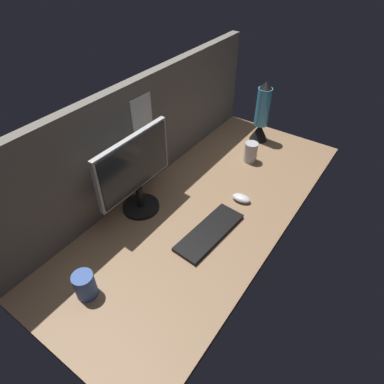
# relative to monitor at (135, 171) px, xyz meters

# --- Properties ---
(ground_plane) EXTENTS (1.80, 0.80, 0.03)m
(ground_plane) POSITION_rel_monitor_xyz_m (0.20, -0.25, -0.24)
(ground_plane) COLOR #8C6B4C
(cubicle_wall_back) EXTENTS (1.80, 0.06, 0.56)m
(cubicle_wall_back) POSITION_rel_monitor_xyz_m (0.20, 0.12, 0.06)
(cubicle_wall_back) COLOR slate
(cubicle_wall_back) RESTS_ON ground_plane
(monitor) EXTENTS (0.44, 0.18, 0.40)m
(monitor) POSITION_rel_monitor_xyz_m (0.00, 0.00, 0.00)
(monitor) COLOR black
(monitor) RESTS_ON ground_plane
(keyboard) EXTENTS (0.38, 0.16, 0.02)m
(keyboard) POSITION_rel_monitor_xyz_m (0.05, -0.38, -0.21)
(keyboard) COLOR black
(keyboard) RESTS_ON ground_plane
(mouse) EXTENTS (0.06, 0.10, 0.03)m
(mouse) POSITION_rel_monitor_xyz_m (0.33, -0.39, -0.21)
(mouse) COLOR silver
(mouse) RESTS_ON ground_plane
(mug_steel) EXTENTS (0.08, 0.08, 0.12)m
(mug_steel) POSITION_rel_monitor_xyz_m (0.67, -0.26, -0.16)
(mug_steel) COLOR #B2B2B7
(mug_steel) RESTS_ON ground_plane
(mug_ceramic_blue) EXTENTS (0.08, 0.08, 0.11)m
(mug_ceramic_blue) POSITION_rel_monitor_xyz_m (-0.48, -0.16, -0.17)
(mug_ceramic_blue) COLOR #38569E
(mug_ceramic_blue) RESTS_ON ground_plane
(lava_lamp) EXTENTS (0.12, 0.12, 0.38)m
(lava_lamp) POSITION_rel_monitor_xyz_m (0.92, -0.19, -0.06)
(lava_lamp) COLOR black
(lava_lamp) RESTS_ON ground_plane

